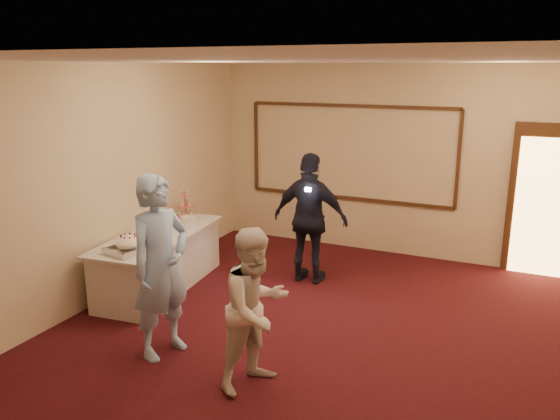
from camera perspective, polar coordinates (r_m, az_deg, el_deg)
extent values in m
plane|color=black|center=(6.06, 3.86, -14.37)|extent=(7.00, 7.00, 0.00)
cube|color=beige|center=(8.78, 12.30, 4.92)|extent=(6.00, 0.04, 3.00)
cube|color=beige|center=(2.77, -24.10, -18.09)|extent=(6.00, 0.04, 3.00)
cube|color=beige|center=(7.09, -19.18, 2.15)|extent=(0.04, 7.00, 3.00)
cube|color=white|center=(5.30, 4.43, 15.30)|extent=(6.00, 7.00, 0.04)
cube|color=#361A10|center=(9.08, 7.12, 1.28)|extent=(3.40, 0.04, 0.05)
cube|color=#361A10|center=(8.86, 7.43, 10.76)|extent=(3.40, 0.04, 0.05)
cube|color=#361A10|center=(9.58, -2.52, 6.65)|extent=(0.05, 0.04, 1.50)
cube|color=#361A10|center=(8.59, 18.17, 4.99)|extent=(0.05, 0.04, 1.50)
cube|color=#361A10|center=(8.62, 26.14, 0.85)|extent=(1.05, 0.06, 2.20)
cube|color=#FFBF66|center=(8.62, 26.07, 0.16)|extent=(0.85, 0.02, 2.00)
cube|color=silver|center=(7.64, -12.43, -5.33)|extent=(0.99, 2.19, 0.74)
cube|color=silver|center=(7.52, -12.59, -2.57)|extent=(1.10, 2.31, 0.03)
cube|color=#AAACB1|center=(6.88, -15.45, -4.05)|extent=(0.48, 0.57, 0.04)
ellipsoid|color=white|center=(6.85, -15.51, -3.29)|extent=(0.33, 0.33, 0.15)
cube|color=silver|center=(6.92, -13.96, -3.63)|extent=(0.11, 0.35, 0.01)
cylinder|color=#C74D62|center=(8.24, -9.86, 0.65)|extent=(0.02, 0.02, 0.40)
cylinder|color=#C74D62|center=(8.29, -9.80, -0.66)|extent=(0.30, 0.30, 0.01)
cylinder|color=#C74D62|center=(8.25, -9.85, 0.42)|extent=(0.23, 0.23, 0.01)
cylinder|color=#C74D62|center=(8.21, -9.90, 1.50)|extent=(0.16, 0.16, 0.01)
cylinder|color=white|center=(7.50, -13.24, -1.94)|extent=(0.17, 0.17, 0.14)
cylinder|color=white|center=(7.48, -13.27, -1.38)|extent=(0.18, 0.18, 0.01)
cylinder|color=white|center=(7.68, -9.55, -1.31)|extent=(0.19, 0.19, 0.16)
cylinder|color=white|center=(7.65, -9.58, -0.70)|extent=(0.20, 0.20, 0.01)
cylinder|color=white|center=(7.12, -12.77, -3.39)|extent=(0.25, 0.25, 0.01)
cylinder|color=brown|center=(7.11, -12.78, -3.19)|extent=(0.21, 0.21, 0.04)
imported|color=#96BEF1|center=(5.73, -12.34, -5.83)|extent=(0.62, 0.80, 1.93)
imported|color=silver|center=(5.13, -2.51, -10.26)|extent=(0.82, 0.91, 1.55)
imported|color=black|center=(7.54, 3.19, -0.92)|extent=(1.07, 0.45, 1.83)
cube|color=white|center=(7.16, 2.94, 2.15)|extent=(0.08, 0.05, 0.05)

